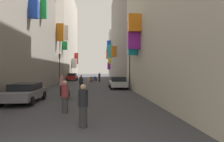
# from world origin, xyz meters

# --- Properties ---
(ground_plane) EXTENTS (140.00, 140.00, 0.00)m
(ground_plane) POSITION_xyz_m (0.00, 30.00, 0.00)
(ground_plane) COLOR #38383D
(building_left_mid_a) EXTENTS (7.35, 7.81, 17.51)m
(building_left_mid_a) POSITION_xyz_m (-7.98, 30.23, 8.75)
(building_left_mid_a) COLOR #9E9384
(building_left_mid_a) RESTS_ON ground
(building_left_mid_b) EXTENTS (7.28, 25.86, 21.35)m
(building_left_mid_b) POSITION_xyz_m (-8.00, 47.07, 10.67)
(building_left_mid_b) COLOR #B2A899
(building_left_mid_b) RESTS_ON ground
(building_right_mid_a) EXTENTS (7.07, 26.70, 18.90)m
(building_right_mid_a) POSITION_xyz_m (8.00, 34.17, 9.45)
(building_right_mid_a) COLOR slate
(building_right_mid_a) RESTS_ON ground
(building_right_mid_b) EXTENTS (7.08, 5.71, 12.84)m
(building_right_mid_b) POSITION_xyz_m (7.96, 50.36, 6.42)
(building_right_mid_b) COLOR gray
(building_right_mid_b) RESTS_ON ground
(building_right_mid_c) EXTENTS (6.89, 6.78, 13.95)m
(building_right_mid_c) POSITION_xyz_m (7.99, 56.61, 6.98)
(building_right_mid_c) COLOR #9E9384
(building_right_mid_c) RESTS_ON ground
(parked_car_red) EXTENTS (1.98, 4.28, 1.50)m
(parked_car_red) POSITION_xyz_m (-3.88, 37.81, 0.78)
(parked_car_red) COLOR #B21E1E
(parked_car_red) RESTS_ON ground
(parked_car_silver) EXTENTS (2.02, 4.15, 1.42)m
(parked_car_silver) POSITION_xyz_m (3.67, 19.14, 0.75)
(parked_car_silver) COLOR #B7B7BC
(parked_car_silver) RESTS_ON ground
(parked_car_grey) EXTENTS (2.00, 4.30, 1.31)m
(parked_car_grey) POSITION_xyz_m (-3.71, 9.80, 0.70)
(parked_car_grey) COLOR slate
(parked_car_grey) RESTS_ON ground
(scooter_black) EXTENTS (0.57, 1.85, 1.13)m
(scooter_black) POSITION_xyz_m (-1.12, 11.37, 0.46)
(scooter_black) COLOR black
(scooter_black) RESTS_ON ground
(scooter_blue) EXTENTS (0.82, 1.91, 1.13)m
(scooter_blue) POSITION_xyz_m (0.79, 35.41, 0.46)
(scooter_blue) COLOR #2D4CAD
(scooter_blue) RESTS_ON ground
(scooter_orange) EXTENTS (0.48, 1.96, 1.13)m
(scooter_orange) POSITION_xyz_m (0.17, 32.83, 0.46)
(scooter_orange) COLOR orange
(scooter_orange) RESTS_ON ground
(pedestrian_crossing) EXTENTS (0.53, 0.53, 1.76)m
(pedestrian_crossing) POSITION_xyz_m (-1.86, 13.36, 0.88)
(pedestrian_crossing) COLOR black
(pedestrian_crossing) RESTS_ON ground
(pedestrian_near_left) EXTENTS (0.52, 0.52, 1.70)m
(pedestrian_near_left) POSITION_xyz_m (1.67, 32.99, 0.85)
(pedestrian_near_left) COLOR black
(pedestrian_near_left) RESTS_ON ground
(pedestrian_near_right) EXTENTS (0.50, 0.50, 1.68)m
(pedestrian_near_right) POSITION_xyz_m (0.65, 3.60, 0.84)
(pedestrian_near_right) COLOR #303030
(pedestrian_near_right) RESTS_ON ground
(pedestrian_mid_street) EXTENTS (0.53, 0.53, 1.72)m
(pedestrian_mid_street) POSITION_xyz_m (-0.39, 15.97, 0.86)
(pedestrian_mid_street) COLOR black
(pedestrian_mid_street) RESTS_ON ground
(pedestrian_far_away) EXTENTS (0.48, 0.48, 1.69)m
(pedestrian_far_away) POSITION_xyz_m (-0.46, 6.22, 0.84)
(pedestrian_far_away) COLOR #3E3E3E
(pedestrian_far_away) RESTS_ON ground
(traffic_light_near_corner) EXTENTS (0.26, 0.34, 4.75)m
(traffic_light_near_corner) POSITION_xyz_m (-4.65, 27.56, 3.20)
(traffic_light_near_corner) COLOR #2D2D2D
(traffic_light_near_corner) RESTS_ON ground
(traffic_light_far_corner) EXTENTS (0.26, 0.34, 4.50)m
(traffic_light_far_corner) POSITION_xyz_m (4.63, 16.44, 3.05)
(traffic_light_far_corner) COLOR #2D2D2D
(traffic_light_far_corner) RESTS_ON ground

